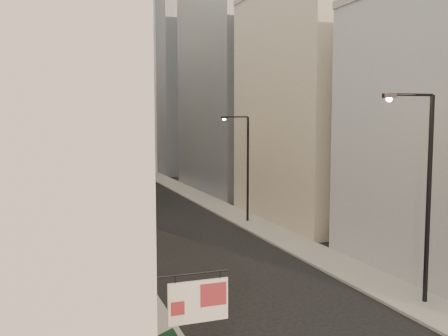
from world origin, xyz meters
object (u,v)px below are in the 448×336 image
Objects in this scene: streetlamp_near at (424,186)px; traffic_light_left at (90,176)px; clock_tower at (91,75)px; streetlamp_mid at (245,162)px; white_tower at (162,65)px.

streetlamp_near is 33.46m from traffic_light_left.
clock_tower is 83.54m from streetlamp_near.
traffic_light_left is (-12.06, 10.09, -1.75)m from streetlamp_mid.
clock_tower is 63.12m from streetlamp_mid.
streetlamp_mid is (7.13, -61.48, -12.40)m from clock_tower.
clock_tower reaches higher than streetlamp_near.
streetlamp_near is at bearing -92.86° from white_tower.
streetlamp_near is at bearing -84.73° from clock_tower.
clock_tower is 4.90× the size of streetlamp_mid.
traffic_light_left is (-15.93, -37.39, -15.11)m from white_tower.
streetlamp_near reaches higher than traffic_light_left.
traffic_light_left is at bearing 119.36° from streetlamp_near.
streetlamp_near reaches higher than streetlamp_mid.
clock_tower is at bearing -103.72° from traffic_light_left.
traffic_light_left is at bearing -95.48° from clock_tower.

